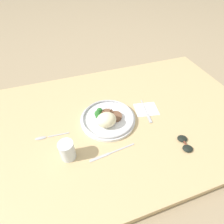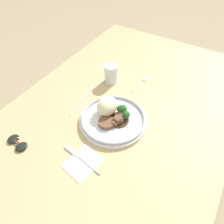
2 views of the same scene
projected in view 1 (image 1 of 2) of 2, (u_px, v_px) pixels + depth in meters
ground_plane at (109, 125)px, 0.95m from camera, size 8.00×8.00×0.00m
dining_table at (109, 123)px, 0.93m from camera, size 1.60×0.93×0.04m
napkin at (146, 109)px, 0.98m from camera, size 0.14×0.13×0.00m
plate at (108, 119)px, 0.89m from camera, size 0.28×0.28×0.09m
juice_glass at (67, 151)px, 0.74m from camera, size 0.06×0.06×0.09m
fork at (147, 113)px, 0.95m from camera, size 0.04×0.18×0.00m
knife at (111, 153)px, 0.78m from camera, size 0.22×0.03×0.00m
spoon at (45, 137)px, 0.84m from camera, size 0.16×0.03×0.01m
sunglasses at (185, 143)px, 0.81m from camera, size 0.06×0.10×0.01m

